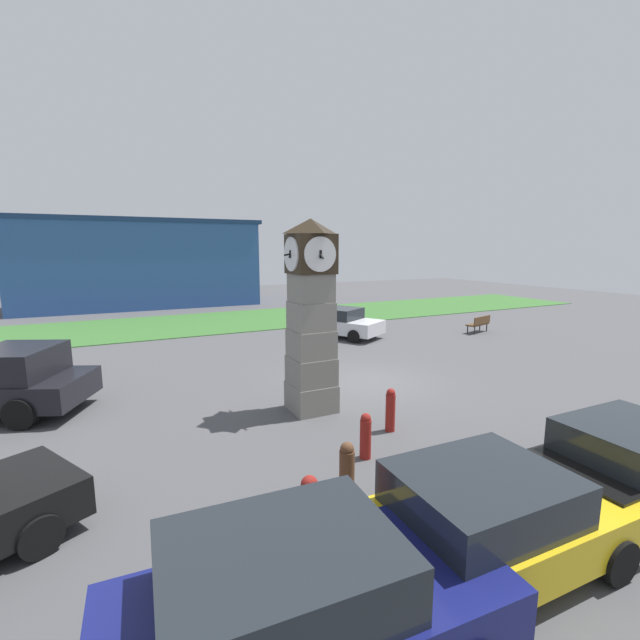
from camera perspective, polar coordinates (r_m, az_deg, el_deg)
The scene contains 13 objects.
ground_plane at distance 14.78m, azimuth 6.43°, elevation -8.12°, with size 77.06×77.06×0.00m, color #4C4C4F.
clock_tower at distance 11.57m, azimuth -1.21°, elevation 0.17°, with size 1.51×1.49×5.24m.
bollard_near_tower at distance 7.26m, azimuth -1.41°, elevation -23.50°, with size 0.30×0.30×1.00m.
bollard_mid_row at distance 8.20m, azimuth 3.61°, elevation -19.20°, with size 0.28×0.28×1.04m.
bollard_far_row at distance 9.52m, azimuth 6.09°, elevation -15.06°, with size 0.24×0.24×1.01m.
bollard_end_row at distance 10.88m, azimuth 9.37°, elevation -11.69°, with size 0.24×0.24×1.09m.
car_navy_sedan at distance 5.37m, azimuth -2.40°, elevation -33.57°, with size 4.44×2.24×1.58m.
car_near_tower at distance 6.98m, azimuth 21.78°, elevation -23.28°, with size 4.12×2.19×1.49m.
car_by_building at distance 9.68m, azimuth 36.30°, elevation -14.88°, with size 3.93×1.95×1.49m.
car_end_of_row at distance 21.82m, azimuth 2.84°, elevation -0.28°, with size 3.62×4.37×1.48m.
bench at distance 24.42m, azimuth 20.45°, elevation -0.37°, with size 1.68×0.93×0.90m.
warehouse_blue_far at distance 36.24m, azimuth -22.76°, elevation 6.99°, with size 17.71×6.77×6.65m.
grass_verge_far at distance 28.42m, azimuth -3.82°, elevation 0.50°, with size 46.23×7.88×0.04m, color #386B2D.
Camera 1 is at (-7.67, -11.82, 4.46)m, focal length 24.00 mm.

